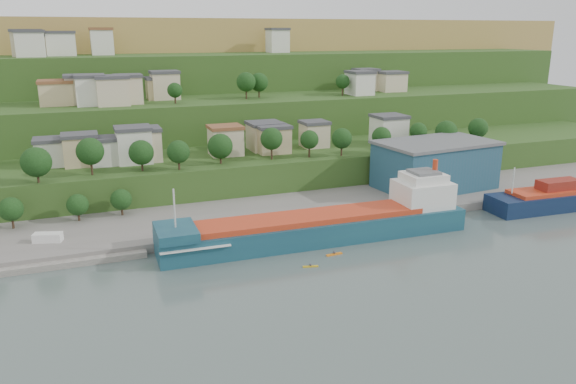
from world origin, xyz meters
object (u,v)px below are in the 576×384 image
warehouse (435,164)px  caravan (48,239)px  kayak_orange (334,254)px  cargo_ship_near (326,227)px

warehouse → caravan: (-97.35, -7.08, -5.93)m
caravan → kayak_orange: size_ratio=1.58×
cargo_ship_near → kayak_orange: bearing=-103.2°
cargo_ship_near → caravan: bearing=167.2°
caravan → kayak_orange: bearing=-6.0°
cargo_ship_near → kayak_orange: 9.35m
caravan → kayak_orange: caravan is taller
cargo_ship_near → caravan: 57.34m
warehouse → kayak_orange: size_ratio=9.32×
warehouse → kayak_orange: (-43.95, -29.69, -8.18)m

